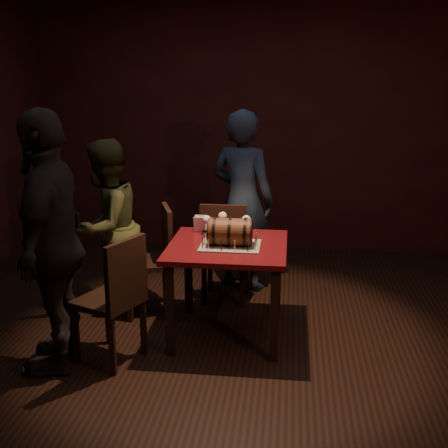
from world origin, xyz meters
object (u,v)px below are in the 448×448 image
Objects in this scene: pub_table at (228,258)px; barrel_cake at (230,232)px; pint_of_ale at (216,229)px; chair_back at (224,247)px; person_left_rear at (106,227)px; person_left_front at (52,243)px; chair_left_rear at (156,254)px; chair_left_front at (116,294)px; wine_glass_left at (207,221)px; person_back at (243,201)px; wine_glass_mid at (223,217)px; wine_glass_right at (246,220)px.

barrel_cake is (0.02, -0.05, 0.23)m from pub_table.
pint_of_ale is 0.16× the size of chair_back.
person_left_rear is 0.98m from person_left_front.
pint_of_ale is (-0.14, 0.22, -0.04)m from barrel_cake.
barrel_cake is at bearing -57.71° from pint_of_ale.
person_left_rear is (-0.43, -0.02, 0.23)m from chair_left_rear.
pint_of_ale is 0.16× the size of chair_left_front.
chair_left_front is (-0.53, -0.76, -0.35)m from wine_glass_left.
chair_left_front is at bearing -94.52° from chair_left_rear.
barrel_cake is 1.19m from person_left_rear.
chair_left_front is (-0.07, -0.90, 0.00)m from chair_left_rear.
chair_left_rear is 1.01m from person_back.
barrel_cake reaches higher than wine_glass_mid.
chair_back is at bearing 93.51° from wine_glass_mid.
pub_table is 5.59× the size of wine_glass_left.
pub_table is 0.60× the size of person_left_rear.
pub_table is 0.45m from wine_glass_mid.
wine_glass_right is 0.54m from chair_back.
person_left_front is at bearing -154.26° from barrel_cake.
barrel_cake reaches higher than wine_glass_right.
person_back is at bearing 44.73° from chair_left_rear.
person_left_front is at bearing -167.99° from chair_left_front.
wine_glass_left is 0.99m from chair_left_front.
pub_table is 0.50× the size of person_left_front.
wine_glass_right is at bearing -6.59° from chair_left_rear.
wine_glass_left is at bearing -16.26° from chair_left_rear.
chair_back is at bearing 61.61° from chair_left_front.
person_back is at bearing 81.27° from pint_of_ale.
wine_glass_mid is (0.11, 0.13, -0.00)m from wine_glass_left.
person_left_rear reaches higher than wine_glass_left.
pub_table is at bearing -81.06° from chair_back.
barrel_cake is at bearing -79.64° from chair_back.
chair_left_rear is (-0.46, 0.13, -0.35)m from wine_glass_left.
person_left_front is at bearing 15.11° from person_left_rear.
chair_back reaches higher than pub_table.
chair_left_front is (-0.64, -0.90, -0.34)m from wine_glass_mid.
pint_of_ale is at bearing -20.77° from chair_left_rear.
wine_glass_right is at bearing 119.09° from person_back.
barrel_cake is 0.35m from wine_glass_right.
chair_back is 0.51× the size of person_left_front.
wine_glass_right is (0.12, 0.29, 0.23)m from pub_table.
wine_glass_right is 0.85m from chair_left_rear.
person_back is (0.13, 0.88, 0.03)m from pint_of_ale.
barrel_cake is at bearing -75.53° from wine_glass_mid.
wine_glass_mid is 1.43m from person_left_front.
person_left_front is (-1.15, -1.65, 0.05)m from person_back.
barrel_cake is 0.41× the size of chair_left_front.
chair_left_front reaches higher than wine_glass_mid.
wine_glass_right is (0.09, 0.33, 0.00)m from barrel_cake.
pint_of_ale is 0.99m from person_left_rear.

